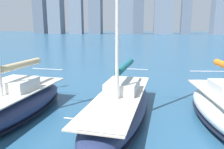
% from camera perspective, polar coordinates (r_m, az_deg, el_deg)
% --- Properties ---
extents(city_skyline, '(169.53, 21.72, 45.14)m').
position_cam_1_polar(city_skyline, '(164.02, 10.14, 16.31)').
color(city_skyline, slate).
rests_on(city_skyline, ground).
extents(sailboat_teal, '(3.40, 9.33, 12.78)m').
position_cam_1_polar(sailboat_teal, '(10.53, 2.16, -7.69)').
color(sailboat_teal, navy).
rests_on(sailboat_teal, ground).
extents(sailboat_tan, '(3.41, 7.92, 10.25)m').
position_cam_1_polar(sailboat_tan, '(11.61, -24.64, -6.81)').
color(sailboat_tan, navy).
rests_on(sailboat_tan, ground).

